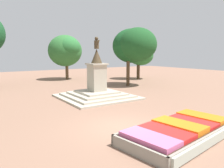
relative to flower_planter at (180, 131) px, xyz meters
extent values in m
plane|color=#8C6651|center=(-1.28, 2.42, -0.28)|extent=(75.87, 75.87, 0.00)
cube|color=#38281C|center=(0.00, 0.06, -0.07)|extent=(5.53, 3.09, 0.42)
cube|color=gray|center=(0.17, -1.17, -0.05)|extent=(5.41, 0.86, 0.46)
cube|color=gray|center=(-0.18, 1.29, -0.05)|extent=(5.41, 0.86, 0.46)
cube|color=gray|center=(-2.65, -0.31, -0.05)|extent=(0.46, 2.57, 0.46)
cube|color=gray|center=(2.65, 0.43, -0.05)|extent=(0.46, 2.57, 0.46)
cube|color=#D86699|center=(-2.00, -0.22, 0.23)|extent=(1.30, 2.30, 0.18)
cube|color=red|center=(-1.00, -0.08, 0.22)|extent=(1.30, 2.30, 0.16)
cube|color=orange|center=(0.00, 0.06, 0.25)|extent=(1.30, 2.30, 0.23)
cube|color=red|center=(1.00, 0.20, 0.20)|extent=(1.30, 2.30, 0.13)
cube|color=orange|center=(2.00, 0.34, 0.23)|extent=(1.30, 2.30, 0.19)
cube|color=#B2BCAD|center=(0.18, -1.22, -0.05)|extent=(5.16, 0.92, 0.38)
cube|color=#B4AA96|center=(1.32, 9.34, -0.21)|extent=(5.59, 5.59, 0.14)
cube|color=#B3A995|center=(1.32, 9.34, -0.07)|extent=(4.67, 4.67, 0.14)
cube|color=#B4AA95|center=(1.32, 9.34, 0.07)|extent=(3.75, 3.75, 0.14)
cube|color=#B2A793|center=(1.32, 9.34, 0.21)|extent=(2.82, 2.82, 0.14)
cube|color=#B2A893|center=(1.32, 9.34, 1.33)|extent=(1.18, 1.18, 2.10)
cube|color=#B2A893|center=(1.32, 9.34, 2.44)|extent=(1.39, 1.39, 0.12)
cone|color=#473823|center=(1.32, 9.34, 3.07)|extent=(0.88, 0.88, 1.13)
cylinder|color=#473823|center=(1.32, 9.34, 3.96)|extent=(0.38, 0.38, 0.66)
sphere|color=#473823|center=(1.32, 9.34, 4.43)|extent=(0.29, 0.29, 0.29)
cylinder|color=#473823|center=(1.31, 9.10, 4.09)|extent=(0.12, 0.52, 0.49)
cylinder|color=#4C3823|center=(12.60, 17.39, 0.86)|extent=(0.43, 0.43, 2.30)
ellipsoid|color=#2F6E35|center=(12.90, 17.05, 3.28)|extent=(2.51, 2.61, 2.01)
ellipsoid|color=#2B6E32|center=(12.95, 17.32, 2.99)|extent=(3.53, 3.46, 2.75)
ellipsoid|color=#2E6832|center=(12.10, 17.92, 3.29)|extent=(3.23, 3.46, 2.59)
cylinder|color=brown|center=(4.21, 22.57, 1.04)|extent=(0.41, 0.41, 2.65)
ellipsoid|color=#306D32|center=(4.05, 22.62, 3.62)|extent=(4.56, 4.38, 4.22)
ellipsoid|color=#2D6E34|center=(4.20, 22.10, 4.01)|extent=(3.42, 3.75, 2.95)
cylinder|color=#4C3823|center=(7.45, 13.11, 1.17)|extent=(0.37, 0.37, 2.91)
ellipsoid|color=#184C21|center=(8.19, 13.48, 4.11)|extent=(4.38, 3.90, 3.78)
ellipsoid|color=#1C4E22|center=(8.30, 12.54, 4.23)|extent=(4.35, 3.83, 3.62)
camera|label=1|loc=(-7.36, -5.75, 3.29)|focal=35.00mm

